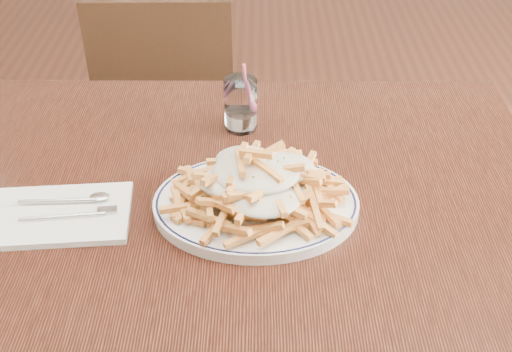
{
  "coord_description": "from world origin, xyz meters",
  "views": [
    {
      "loc": [
        0.09,
        -0.85,
        1.43
      ],
      "look_at": [
        0.08,
        -0.04,
        0.82
      ],
      "focal_mm": 45.0,
      "sensor_mm": 36.0,
      "label": 1
    }
  ],
  "objects_px": {
    "fries_plate": "(256,204)",
    "loaded_fries": "(256,179)",
    "chair_far": "(170,105)",
    "water_glass": "(241,107)",
    "table": "(208,229)"
  },
  "relations": [
    {
      "from": "fries_plate",
      "to": "loaded_fries",
      "type": "xyz_separation_m",
      "value": [
        0.0,
        0.0,
        0.05
      ]
    },
    {
      "from": "table",
      "to": "loaded_fries",
      "type": "height_order",
      "value": "loaded_fries"
    },
    {
      "from": "table",
      "to": "water_glass",
      "type": "bearing_deg",
      "value": 75.54
    },
    {
      "from": "loaded_fries",
      "to": "fries_plate",
      "type": "bearing_deg",
      "value": -90.0
    },
    {
      "from": "chair_far",
      "to": "fries_plate",
      "type": "distance_m",
      "value": 0.9
    },
    {
      "from": "loaded_fries",
      "to": "table",
      "type": "bearing_deg",
      "value": 154.22
    },
    {
      "from": "table",
      "to": "loaded_fries",
      "type": "xyz_separation_m",
      "value": [
        0.08,
        -0.04,
        0.14
      ]
    },
    {
      "from": "table",
      "to": "loaded_fries",
      "type": "relative_size",
      "value": 3.96
    },
    {
      "from": "chair_far",
      "to": "water_glass",
      "type": "distance_m",
      "value": 0.69
    },
    {
      "from": "table",
      "to": "fries_plate",
      "type": "bearing_deg",
      "value": -25.78
    },
    {
      "from": "table",
      "to": "loaded_fries",
      "type": "distance_m",
      "value": 0.17
    },
    {
      "from": "chair_far",
      "to": "loaded_fries",
      "type": "xyz_separation_m",
      "value": [
        0.26,
        -0.81,
        0.35
      ]
    },
    {
      "from": "water_glass",
      "to": "loaded_fries",
      "type": "bearing_deg",
      "value": -83.18
    },
    {
      "from": "chair_far",
      "to": "fries_plate",
      "type": "xyz_separation_m",
      "value": [
        0.26,
        -0.81,
        0.29
      ]
    },
    {
      "from": "table",
      "to": "chair_far",
      "type": "distance_m",
      "value": 0.82
    }
  ]
}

